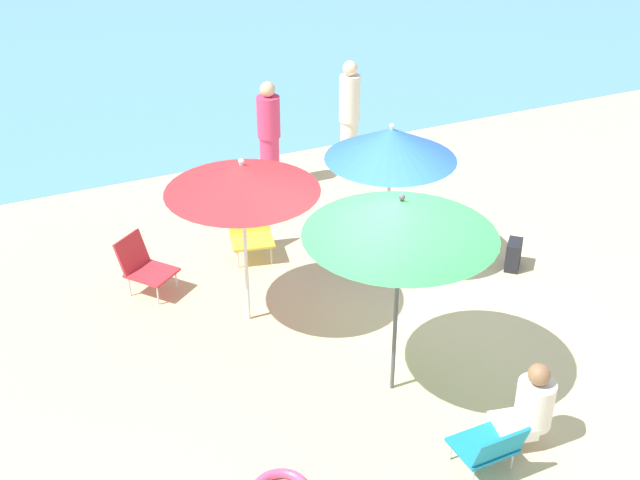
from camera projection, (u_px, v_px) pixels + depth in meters
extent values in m
plane|color=#D3BC8C|center=(405.00, 347.00, 8.80)|extent=(40.00, 40.00, 0.00)
cube|color=#5693A3|center=(121.00, 32.00, 19.25)|extent=(40.00, 16.00, 0.01)
cylinder|color=silver|center=(389.00, 199.00, 9.84)|extent=(0.04, 0.04, 1.78)
cone|color=blue|center=(391.00, 144.00, 9.49)|extent=(1.52, 1.52, 0.37)
sphere|color=silver|center=(392.00, 126.00, 9.38)|extent=(0.06, 0.06, 0.06)
cylinder|color=#4C4C51|center=(396.00, 300.00, 7.73)|extent=(0.04, 0.04, 2.06)
cone|color=green|center=(401.00, 218.00, 7.31)|extent=(1.75, 1.75, 0.34)
sphere|color=#4C4C51|center=(402.00, 197.00, 7.21)|extent=(0.06, 0.06, 0.06)
cylinder|color=silver|center=(245.00, 245.00, 8.81)|extent=(0.04, 0.04, 1.87)
cone|color=red|center=(242.00, 177.00, 8.42)|extent=(1.60, 1.60, 0.30)
sphere|color=silver|center=(241.00, 161.00, 8.33)|extent=(0.06, 0.06, 0.06)
cube|color=teal|center=(482.00, 445.00, 7.22)|extent=(0.52, 0.43, 0.03)
cube|color=teal|center=(500.00, 448.00, 6.96)|extent=(0.51, 0.14, 0.33)
cylinder|color=silver|center=(451.00, 450.00, 7.33)|extent=(0.02, 0.02, 0.21)
cylinder|color=silver|center=(489.00, 436.00, 7.49)|extent=(0.02, 0.02, 0.21)
cylinder|color=silver|center=(473.00, 476.00, 7.07)|extent=(0.02, 0.02, 0.21)
cylinder|color=silver|center=(512.00, 461.00, 7.23)|extent=(0.02, 0.02, 0.21)
cube|color=red|center=(152.00, 273.00, 9.59)|extent=(0.65, 0.66, 0.03)
cube|color=red|center=(132.00, 252.00, 9.60)|extent=(0.44, 0.39, 0.39)
cylinder|color=silver|center=(176.00, 280.00, 9.72)|extent=(0.02, 0.02, 0.25)
cylinder|color=silver|center=(158.00, 295.00, 9.45)|extent=(0.02, 0.02, 0.25)
cylinder|color=silver|center=(149.00, 272.00, 9.88)|extent=(0.02, 0.02, 0.25)
cylinder|color=silver|center=(130.00, 286.00, 9.60)|extent=(0.02, 0.02, 0.25)
cube|color=gold|center=(252.00, 240.00, 10.27)|extent=(0.59, 0.55, 0.03)
cube|color=gold|center=(249.00, 217.00, 10.38)|extent=(0.53, 0.25, 0.37)
cylinder|color=silver|center=(271.00, 255.00, 10.22)|extent=(0.02, 0.02, 0.25)
cylinder|color=silver|center=(238.00, 259.00, 10.14)|extent=(0.02, 0.02, 0.25)
cylinder|color=silver|center=(267.00, 241.00, 10.52)|extent=(0.02, 0.02, 0.25)
cylinder|color=silver|center=(234.00, 244.00, 10.45)|extent=(0.02, 0.02, 0.25)
cylinder|color=silver|center=(349.00, 147.00, 12.39)|extent=(0.25, 0.25, 0.83)
cylinder|color=silver|center=(350.00, 98.00, 12.02)|extent=(0.30, 0.30, 0.68)
sphere|color=beige|center=(350.00, 68.00, 11.80)|extent=(0.21, 0.21, 0.21)
cylinder|color=#DB3866|center=(270.00, 161.00, 12.02)|extent=(0.28, 0.28, 0.76)
cylinder|color=#DB3866|center=(268.00, 117.00, 11.69)|extent=(0.33, 0.33, 0.59)
sphere|color=#DBAD84|center=(268.00, 89.00, 11.49)|extent=(0.21, 0.21, 0.21)
cube|color=silver|center=(513.00, 426.00, 7.45)|extent=(0.42, 0.41, 0.12)
cylinder|color=#896042|center=(494.00, 437.00, 7.47)|extent=(0.12, 0.12, 0.21)
cylinder|color=silver|center=(535.00, 403.00, 7.37)|extent=(0.34, 0.34, 0.44)
sphere|color=#896042|center=(539.00, 374.00, 7.22)|extent=(0.20, 0.20, 0.20)
cube|color=black|center=(513.00, 255.00, 10.12)|extent=(0.32, 0.33, 0.36)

